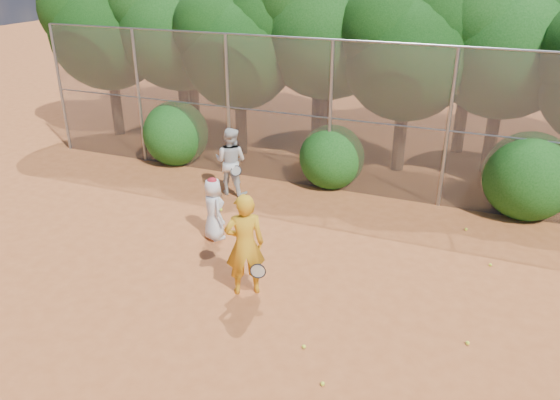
% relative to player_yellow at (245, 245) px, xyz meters
% --- Properties ---
extents(ground, '(80.00, 80.00, 0.00)m').
position_rel_player_yellow_xyz_m(ground, '(0.91, -0.55, -1.02)').
color(ground, '#A85325').
rests_on(ground, ground).
extents(fence_back, '(20.05, 0.09, 4.03)m').
position_rel_player_yellow_xyz_m(fence_back, '(0.79, 5.45, 1.03)').
color(fence_back, gray).
rests_on(fence_back, ground).
extents(tree_0, '(4.38, 3.81, 6.00)m').
position_rel_player_yellow_xyz_m(tree_0, '(-8.53, 7.49, 2.91)').
color(tree_0, black).
rests_on(tree_0, ground).
extents(tree_1, '(4.64, 4.03, 6.35)m').
position_rel_player_yellow_xyz_m(tree_1, '(-6.03, 8.00, 3.14)').
color(tree_1, black).
rests_on(tree_1, ground).
extents(tree_2, '(3.99, 3.47, 5.47)m').
position_rel_player_yellow_xyz_m(tree_2, '(-3.54, 7.29, 2.56)').
color(tree_2, black).
rests_on(tree_2, ground).
extents(tree_3, '(4.89, 4.26, 6.70)m').
position_rel_player_yellow_xyz_m(tree_3, '(-1.03, 8.30, 3.37)').
color(tree_3, black).
rests_on(tree_3, ground).
extents(tree_4, '(4.19, 3.64, 5.73)m').
position_rel_player_yellow_xyz_m(tree_4, '(1.46, 7.69, 2.74)').
color(tree_4, black).
rests_on(tree_4, ground).
extents(tree_5, '(4.51, 3.92, 6.17)m').
position_rel_player_yellow_xyz_m(tree_5, '(3.97, 8.49, 3.03)').
color(tree_5, black).
rests_on(tree_5, ground).
extents(tree_9, '(4.83, 4.20, 6.62)m').
position_rel_player_yellow_xyz_m(tree_9, '(-7.03, 10.30, 3.32)').
color(tree_9, black).
rests_on(tree_9, ground).
extents(tree_11, '(4.64, 4.03, 6.35)m').
position_rel_player_yellow_xyz_m(tree_11, '(2.97, 10.10, 3.14)').
color(tree_11, black).
rests_on(tree_11, ground).
extents(bush_0, '(2.00, 2.00, 2.00)m').
position_rel_player_yellow_xyz_m(bush_0, '(-5.09, 5.75, -0.02)').
color(bush_0, '#134711').
rests_on(bush_0, ground).
extents(bush_1, '(1.80, 1.80, 1.80)m').
position_rel_player_yellow_xyz_m(bush_1, '(-0.09, 5.75, -0.12)').
color(bush_1, '#134711').
rests_on(bush_1, ground).
extents(bush_2, '(2.20, 2.20, 2.20)m').
position_rel_player_yellow_xyz_m(bush_2, '(4.91, 5.75, 0.08)').
color(bush_2, '#134711').
rests_on(bush_2, ground).
extents(player_yellow, '(0.95, 0.81, 2.04)m').
position_rel_player_yellow_xyz_m(player_yellow, '(0.00, 0.00, 0.00)').
color(player_yellow, orange).
rests_on(player_yellow, ground).
extents(player_teen, '(0.84, 0.80, 1.48)m').
position_rel_player_yellow_xyz_m(player_teen, '(-1.60, 1.71, -0.29)').
color(player_teen, silver).
rests_on(player_teen, ground).
extents(player_white, '(0.91, 0.77, 1.84)m').
position_rel_player_yellow_xyz_m(player_white, '(-2.39, 4.15, -0.10)').
color(player_white, silver).
rests_on(player_white, ground).
extents(ball_0, '(0.07, 0.07, 0.07)m').
position_rel_player_yellow_xyz_m(ball_0, '(4.09, -0.04, -0.99)').
color(ball_0, '#CFE129').
rests_on(ball_0, ground).
extents(ball_1, '(0.07, 0.07, 0.07)m').
position_rel_player_yellow_xyz_m(ball_1, '(4.32, 2.75, -0.99)').
color(ball_1, '#CFE129').
rests_on(ball_1, ground).
extents(ball_2, '(0.07, 0.07, 0.07)m').
position_rel_player_yellow_xyz_m(ball_2, '(2.15, -1.85, -0.99)').
color(ball_2, '#CFE129').
rests_on(ball_2, ground).
extents(ball_4, '(0.07, 0.07, 0.07)m').
position_rel_player_yellow_xyz_m(ball_4, '(1.60, -1.15, -0.99)').
color(ball_4, '#CFE129').
rests_on(ball_4, ground).
extents(ball_5, '(0.07, 0.07, 0.07)m').
position_rel_player_yellow_xyz_m(ball_5, '(3.70, 4.24, -0.99)').
color(ball_5, '#CFE129').
rests_on(ball_5, ground).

